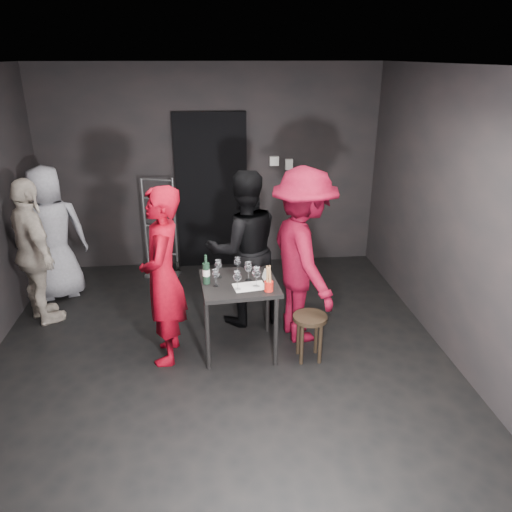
{
  "coord_description": "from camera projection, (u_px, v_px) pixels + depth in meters",
  "views": [
    {
      "loc": [
        -0.07,
        -4.15,
        2.78
      ],
      "look_at": [
        0.38,
        0.25,
        0.98
      ],
      "focal_mm": 35.0,
      "sensor_mm": 36.0,
      "label": 1
    }
  ],
  "objects": [
    {
      "name": "reserved_card",
      "position": [
        265.0,
        275.0,
        4.81
      ],
      "size": [
        0.09,
        0.13,
        0.1
      ],
      "primitive_type": null,
      "rotation": [
        0.0,
        0.0,
        0.12
      ],
      "color": "white",
      "rests_on": "tasting_table"
    },
    {
      "name": "bystander_cream",
      "position": [
        33.0,
        247.0,
        5.29
      ],
      "size": [
        1.0,
        1.12,
        1.75
      ],
      "primitive_type": "imported",
      "rotation": [
        0.0,
        0.0,
        2.2
      ],
      "color": "#C1B1A2",
      "rests_on": "floor"
    },
    {
      "name": "tasting_mat",
      "position": [
        250.0,
        287.0,
        4.68
      ],
      "size": [
        0.33,
        0.24,
        0.0
      ],
      "primitive_type": "cube",
      "rotation": [
        0.0,
        0.0,
        0.16
      ],
      "color": "white",
      "rests_on": "tasting_table"
    },
    {
      "name": "breadstick_cup",
      "position": [
        269.0,
        279.0,
        4.56
      ],
      "size": [
        0.08,
        0.08,
        0.26
      ],
      "rotation": [
        0.0,
        0.0,
        -0.3
      ],
      "color": "red",
      "rests_on": "tasting_table"
    },
    {
      "name": "wine_glass_f",
      "position": [
        248.0,
        271.0,
        4.78
      ],
      "size": [
        0.09,
        0.09,
        0.21
      ],
      "primitive_type": null,
      "rotation": [
        0.0,
        0.0,
        0.11
      ],
      "color": "white",
      "rests_on": "tasting_table"
    },
    {
      "name": "wall_back",
      "position": [
        211.0,
        169.0,
        6.68
      ],
      "size": [
        4.5,
        0.04,
        2.7
      ],
      "primitive_type": "cube",
      "color": "black",
      "rests_on": "ground"
    },
    {
      "name": "woman_black",
      "position": [
        244.0,
        239.0,
        5.27
      ],
      "size": [
        1.02,
        0.68,
        1.93
      ],
      "primitive_type": "imported",
      "rotation": [
        0.0,
        0.0,
        3.33
      ],
      "color": "black",
      "rests_on": "floor"
    },
    {
      "name": "bystander_grey",
      "position": [
        51.0,
        229.0,
        5.86
      ],
      "size": [
        0.95,
        0.7,
        1.75
      ],
      "primitive_type": "imported",
      "rotation": [
        0.0,
        0.0,
        3.44
      ],
      "color": "gray",
      "rests_on": "floor"
    },
    {
      "name": "wine_bottle",
      "position": [
        206.0,
        272.0,
        4.72
      ],
      "size": [
        0.07,
        0.07,
        0.29
      ],
      "rotation": [
        0.0,
        0.0,
        -0.23
      ],
      "color": "black",
      "rests_on": "tasting_table"
    },
    {
      "name": "tasting_table",
      "position": [
        239.0,
        291.0,
        4.83
      ],
      "size": [
        0.72,
        0.72,
        0.75
      ],
      "rotation": [
        0.0,
        0.0,
        0.08
      ],
      "color": "black",
      "rests_on": "floor"
    },
    {
      "name": "wallbox_upper",
      "position": [
        274.0,
        161.0,
        6.67
      ],
      "size": [
        0.12,
        0.06,
        0.12
      ],
      "primitive_type": "cube",
      "color": "#B7B7B2",
      "rests_on": "wall_back"
    },
    {
      "name": "hand_truck",
      "position": [
        162.0,
        257.0,
        6.73
      ],
      "size": [
        0.44,
        0.36,
        1.31
      ],
      "rotation": [
        0.0,
        0.0,
        -0.33
      ],
      "color": "#B2B2B7",
      "rests_on": "floor"
    },
    {
      "name": "wine_glass_a",
      "position": [
        216.0,
        277.0,
        4.66
      ],
      "size": [
        0.09,
        0.09,
        0.19
      ],
      "primitive_type": null,
      "rotation": [
        0.0,
        0.0,
        0.36
      ],
      "color": "white",
      "rests_on": "tasting_table"
    },
    {
      "name": "wine_glass_e",
      "position": [
        256.0,
        276.0,
        4.65
      ],
      "size": [
        0.09,
        0.09,
        0.22
      ],
      "primitive_type": null,
      "rotation": [
        0.0,
        0.0,
        0.11
      ],
      "color": "white",
      "rests_on": "tasting_table"
    },
    {
      "name": "server_red",
      "position": [
        162.0,
        265.0,
        4.58
      ],
      "size": [
        0.49,
        0.73,
        1.97
      ],
      "primitive_type": "imported",
      "rotation": [
        0.0,
        0.0,
        -1.6
      ],
      "color": "#9A0315",
      "rests_on": "floor"
    },
    {
      "name": "doorway",
      "position": [
        212.0,
        192.0,
        6.73
      ],
      "size": [
        0.95,
        0.1,
        2.1
      ],
      "primitive_type": "cube",
      "color": "black",
      "rests_on": "ground"
    },
    {
      "name": "wine_glass_d",
      "position": [
        237.0,
        279.0,
        4.59
      ],
      "size": [
        0.08,
        0.08,
        0.21
      ],
      "primitive_type": null,
      "rotation": [
        0.0,
        0.0,
        -0.02
      ],
      "color": "white",
      "rests_on": "tasting_table"
    },
    {
      "name": "stool",
      "position": [
        310.0,
        325.0,
        4.77
      ],
      "size": [
        0.33,
        0.33,
        0.47
      ],
      "rotation": [
        0.0,
        0.0,
        0.01
      ],
      "color": "black",
      "rests_on": "floor"
    },
    {
      "name": "man_maroon",
      "position": [
        304.0,
        240.0,
        4.92
      ],
      "size": [
        0.91,
        1.5,
        2.16
      ],
      "primitive_type": "imported",
      "rotation": [
        0.0,
        0.0,
        1.77
      ],
      "color": "maroon",
      "rests_on": "floor"
    },
    {
      "name": "wallbox_lower",
      "position": [
        289.0,
        164.0,
        6.71
      ],
      "size": [
        0.1,
        0.06,
        0.14
      ],
      "primitive_type": "cube",
      "color": "#B7B7B2",
      "rests_on": "wall_back"
    },
    {
      "name": "floor",
      "position": [
        220.0,
        360.0,
        4.88
      ],
      "size": [
        4.5,
        5.0,
        0.02
      ],
      "primitive_type": "cube",
      "color": "black",
      "rests_on": "ground"
    },
    {
      "name": "wine_glass_b",
      "position": [
        218.0,
        268.0,
        4.85
      ],
      "size": [
        0.1,
        0.1,
        0.2
      ],
      "primitive_type": null,
      "rotation": [
        0.0,
        0.0,
        0.31
      ],
      "color": "white",
      "rests_on": "tasting_table"
    },
    {
      "name": "ceiling",
      "position": [
        210.0,
        65.0,
        3.86
      ],
      "size": [
        4.5,
        5.0,
        0.02
      ],
      "primitive_type": "cube",
      "color": "silver",
      "rests_on": "ground"
    },
    {
      "name": "wall_front",
      "position": [
        232.0,
        425.0,
        2.07
      ],
      "size": [
        4.5,
        0.04,
        2.7
      ],
      "primitive_type": "cube",
      "color": "black",
      "rests_on": "ground"
    },
    {
      "name": "wall_right",
      "position": [
        461.0,
        222.0,
        4.58
      ],
      "size": [
        0.04,
        5.0,
        2.7
      ],
      "primitive_type": "cube",
      "color": "black",
      "rests_on": "ground"
    },
    {
      "name": "wine_glass_c",
      "position": [
        238.0,
        265.0,
        4.94
      ],
      "size": [
        0.09,
        0.09,
        0.19
      ],
      "primitive_type": null,
      "rotation": [
        0.0,
        0.0,
        -0.44
      ],
      "color": "white",
      "rests_on": "tasting_table"
    }
  ]
}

